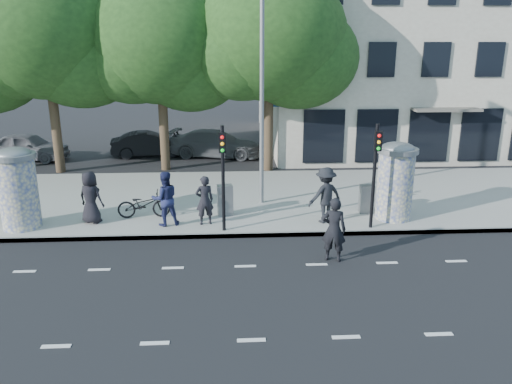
{
  "coord_description": "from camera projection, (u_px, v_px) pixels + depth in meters",
  "views": [
    {
      "loc": [
        -0.41,
        -11.26,
        5.95
      ],
      "look_at": [
        0.41,
        3.5,
        1.52
      ],
      "focal_mm": 35.0,
      "sensor_mm": 36.0,
      "label": 1
    }
  ],
  "objects": [
    {
      "name": "ad_column_left",
      "position": [
        18.0,
        186.0,
        15.98
      ],
      "size": [
        1.36,
        1.36,
        2.65
      ],
      "color": "beige",
      "rests_on": "sidewalk"
    },
    {
      "name": "ped_c",
      "position": [
        165.0,
        199.0,
        16.32
      ],
      "size": [
        1.04,
        0.91,
        1.82
      ],
      "primitive_type": "imported",
      "rotation": [
        0.0,
        0.0,
        3.42
      ],
      "color": "#1D224A",
      "rests_on": "sidewalk"
    },
    {
      "name": "ad_column_right",
      "position": [
        395.0,
        179.0,
        16.83
      ],
      "size": [
        1.36,
        1.36,
        2.65
      ],
      "color": "beige",
      "rests_on": "sidewalk"
    },
    {
      "name": "lane_dash_near",
      "position": [
        251.0,
        340.0,
        10.4
      ],
      "size": [
        32.0,
        0.12,
        0.01
      ],
      "primitive_type": "cube",
      "color": "silver",
      "rests_on": "ground"
    },
    {
      "name": "cabinet_left",
      "position": [
        225.0,
        200.0,
        17.39
      ],
      "size": [
        0.57,
        0.45,
        1.08
      ],
      "primitive_type": "cube",
      "rotation": [
        0.0,
        0.0,
        0.16
      ],
      "color": "slate",
      "rests_on": "sidewalk"
    },
    {
      "name": "man_road",
      "position": [
        334.0,
        229.0,
        13.97
      ],
      "size": [
        0.78,
        0.63,
        1.87
      ],
      "primitive_type": "imported",
      "rotation": [
        0.0,
        0.0,
        2.85
      ],
      "color": "black",
      "rests_on": "ground"
    },
    {
      "name": "tree_center",
      "position": [
        269.0,
        35.0,
        22.54
      ],
      "size": [
        7.0,
        7.0,
        9.3
      ],
      "color": "#38281C",
      "rests_on": "ground"
    },
    {
      "name": "building",
      "position": [
        430.0,
        42.0,
        30.54
      ],
      "size": [
        20.3,
        15.85,
        12.0
      ],
      "color": "#AAA08F",
      "rests_on": "ground"
    },
    {
      "name": "cabinet_right",
      "position": [
        367.0,
        199.0,
        17.63
      ],
      "size": [
        0.49,
        0.36,
        1.01
      ],
      "primitive_type": "cube",
      "rotation": [
        0.0,
        0.0,
        -0.01
      ],
      "color": "slate",
      "rests_on": "sidewalk"
    },
    {
      "name": "ped_a",
      "position": [
        91.0,
        197.0,
        16.54
      ],
      "size": [
        1.01,
        0.85,
        1.76
      ],
      "primitive_type": "imported",
      "rotation": [
        0.0,
        0.0,
        2.74
      ],
      "color": "black",
      "rests_on": "sidewalk"
    },
    {
      "name": "traffic_pole_far",
      "position": [
        375.0,
        166.0,
        15.71
      ],
      "size": [
        0.22,
        0.31,
        3.4
      ],
      "color": "black",
      "rests_on": "sidewalk"
    },
    {
      "name": "traffic_pole_near",
      "position": [
        223.0,
        168.0,
        15.46
      ],
      "size": [
        0.22,
        0.31,
        3.4
      ],
      "color": "black",
      "rests_on": "sidewalk"
    },
    {
      "name": "car_mid",
      "position": [
        149.0,
        144.0,
        27.14
      ],
      "size": [
        2.05,
        4.24,
        1.34
      ],
      "primitive_type": "imported",
      "rotation": [
        0.0,
        0.0,
        1.73
      ],
      "color": "black",
      "rests_on": "ground"
    },
    {
      "name": "car_right",
      "position": [
        216.0,
        143.0,
        27.01
      ],
      "size": [
        3.08,
        5.31,
        1.45
      ],
      "primitive_type": "imported",
      "rotation": [
        0.0,
        0.0,
        1.35
      ],
      "color": "#54575B",
      "rests_on": "ground"
    },
    {
      "name": "street_lamp",
      "position": [
        262.0,
        77.0,
        17.51
      ],
      "size": [
        0.25,
        0.93,
        8.0
      ],
      "color": "slate",
      "rests_on": "sidewalk"
    },
    {
      "name": "ped_d",
      "position": [
        325.0,
        195.0,
        16.59
      ],
      "size": [
        1.39,
        1.1,
        1.89
      ],
      "primitive_type": "imported",
      "rotation": [
        0.0,
        0.0,
        3.52
      ],
      "color": "black",
      "rests_on": "sidewalk"
    },
    {
      "name": "tree_near_left",
      "position": [
        159.0,
        40.0,
        22.72
      ],
      "size": [
        6.8,
        6.8,
        8.97
      ],
      "color": "#38281C",
      "rests_on": "ground"
    },
    {
      "name": "ped_b",
      "position": [
        205.0,
        200.0,
        16.43
      ],
      "size": [
        0.68,
        0.53,
        1.66
      ],
      "primitive_type": "imported",
      "rotation": [
        0.0,
        0.0,
        3.39
      ],
      "color": "black",
      "rests_on": "sidewalk"
    },
    {
      "name": "curb",
      "position": [
        243.0,
        235.0,
        15.88
      ],
      "size": [
        40.0,
        0.1,
        0.16
      ],
      "primitive_type": "cube",
      "color": "slate",
      "rests_on": "ground"
    },
    {
      "name": "lane_dash_far",
      "position": [
        245.0,
        266.0,
        13.84
      ],
      "size": [
        32.0,
        0.12,
        0.01
      ],
      "primitive_type": "cube",
      "color": "silver",
      "rests_on": "ground"
    },
    {
      "name": "tree_mid_left",
      "position": [
        45.0,
        30.0,
        22.14
      ],
      "size": [
        7.2,
        7.2,
        9.57
      ],
      "color": "#38281C",
      "rests_on": "ground"
    },
    {
      "name": "sidewalk",
      "position": [
        240.0,
        198.0,
        19.65
      ],
      "size": [
        40.0,
        8.0,
        0.15
      ],
      "primitive_type": "cube",
      "color": "gray",
      "rests_on": "ground"
    },
    {
      "name": "ground",
      "position": [
        247.0,
        290.0,
        12.5
      ],
      "size": [
        120.0,
        120.0,
        0.0
      ],
      "primitive_type": "plane",
      "color": "black",
      "rests_on": "ground"
    },
    {
      "name": "car_left",
      "position": [
        28.0,
        147.0,
        26.21
      ],
      "size": [
        2.43,
        4.45,
        1.44
      ],
      "primitive_type": "imported",
      "rotation": [
        0.0,
        0.0,
        1.39
      ],
      "color": "slate",
      "rests_on": "ground"
    },
    {
      "name": "bicycle",
      "position": [
        144.0,
        204.0,
        17.15
      ],
      "size": [
        0.75,
        1.82,
        0.94
      ],
      "primitive_type": "imported",
      "rotation": [
        0.0,
        0.0,
        1.64
      ],
      "color": "black",
      "rests_on": "sidewalk"
    }
  ]
}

